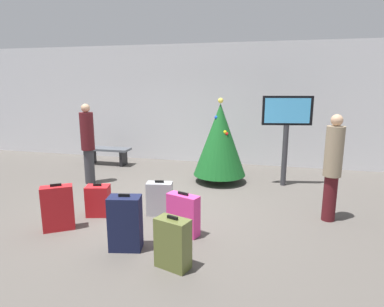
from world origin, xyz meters
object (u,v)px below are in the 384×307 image
object	(u,v)px
flight_info_kiosk	(287,122)
suitcase_5	(173,243)
traveller_1	(333,165)
suitcase_0	(160,199)
holiday_tree	(220,140)
suitcase_2	(58,208)
traveller_0	(88,142)
suitcase_3	(98,201)
suitcase_4	(125,223)
waiting_bench	(107,152)
suitcase_1	(183,214)

from	to	relation	value
flight_info_kiosk	suitcase_5	size ratio (longest dim) A/B	2.91
traveller_1	suitcase_0	world-z (taller)	traveller_1
holiday_tree	suitcase_2	bearing A→B (deg)	-122.88
suitcase_0	suitcase_5	size ratio (longest dim) A/B	0.91
traveller_0	suitcase_2	world-z (taller)	traveller_0
suitcase_3	suitcase_4	size ratio (longest dim) A/B	0.71
traveller_0	suitcase_0	size ratio (longest dim) A/B	2.93
traveller_0	traveller_1	bearing A→B (deg)	-10.29
waiting_bench	suitcase_5	xyz separation A→B (m)	(3.38, -4.64, -0.03)
suitcase_0	suitcase_1	size ratio (longest dim) A/B	0.93
flight_info_kiosk	suitcase_5	xyz separation A→B (m)	(-1.43, -3.85, -1.12)
suitcase_1	suitcase_5	distance (m)	0.94
waiting_bench	traveller_1	size ratio (longest dim) A/B	0.73
suitcase_1	holiday_tree	bearing A→B (deg)	88.09
holiday_tree	waiting_bench	size ratio (longest dim) A/B	1.49
suitcase_0	suitcase_3	xyz separation A→B (m)	(-1.03, -0.30, -0.02)
holiday_tree	waiting_bench	xyz separation A→B (m)	(-3.35, 0.87, -0.65)
suitcase_0	suitcase_2	size ratio (longest dim) A/B	0.82
suitcase_0	suitcase_3	size ratio (longest dim) A/B	1.08
traveller_0	flight_info_kiosk	bearing A→B (deg)	11.80
flight_info_kiosk	suitcase_2	bearing A→B (deg)	-137.18
waiting_bench	flight_info_kiosk	bearing A→B (deg)	-9.33
suitcase_5	flight_info_kiosk	bearing A→B (deg)	69.66
flight_info_kiosk	suitcase_4	xyz separation A→B (m)	(-2.20, -3.56, -1.06)
holiday_tree	suitcase_0	distance (m)	2.42
holiday_tree	flight_info_kiosk	size ratio (longest dim) A/B	0.97
suitcase_1	traveller_1	bearing A→B (deg)	26.00
holiday_tree	suitcase_4	xyz separation A→B (m)	(-0.75, -3.48, -0.62)
suitcase_1	suitcase_4	size ratio (longest dim) A/B	0.83
suitcase_5	traveller_0	bearing A→B (deg)	134.77
traveller_0	suitcase_3	xyz separation A→B (m)	(1.16, -1.67, -0.71)
flight_info_kiosk	suitcase_4	size ratio (longest dim) A/B	2.48
holiday_tree	suitcase_5	distance (m)	3.84
suitcase_2	traveller_1	bearing A→B (deg)	18.69
traveller_1	traveller_0	bearing A→B (deg)	169.71
suitcase_2	suitcase_5	bearing A→B (deg)	-16.29
flight_info_kiosk	traveller_0	world-z (taller)	flight_info_kiosk
waiting_bench	suitcase_4	bearing A→B (deg)	-59.11
holiday_tree	flight_info_kiosk	bearing A→B (deg)	3.06
holiday_tree	traveller_0	distance (m)	3.01
suitcase_0	flight_info_kiosk	bearing A→B (deg)	46.57
flight_info_kiosk	waiting_bench	bearing A→B (deg)	170.67
suitcase_1	suitcase_3	world-z (taller)	suitcase_1
suitcase_1	suitcase_3	bearing A→B (deg)	168.06
waiting_bench	suitcase_4	size ratio (longest dim) A/B	1.62
traveller_0	suitcase_0	bearing A→B (deg)	-32.00
traveller_1	suitcase_4	distance (m)	3.43
suitcase_2	suitcase_4	size ratio (longest dim) A/B	0.94
suitcase_0	suitcase_3	bearing A→B (deg)	-163.97
suitcase_5	traveller_1	bearing A→B (deg)	43.66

